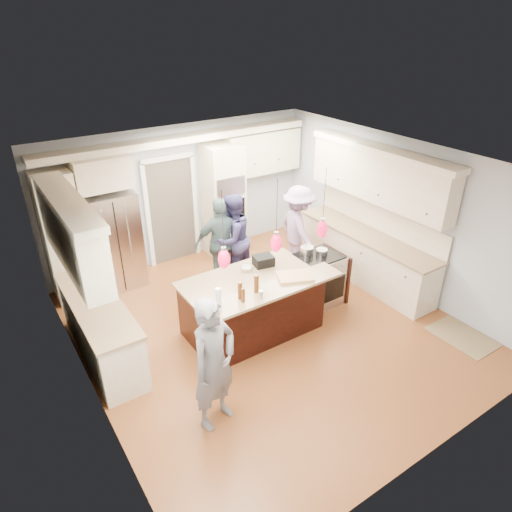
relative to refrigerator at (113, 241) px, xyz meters
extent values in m
plane|color=#9A572A|center=(1.55, -2.64, -0.90)|extent=(6.00, 6.00, 0.00)
cube|color=#B2BCC6|center=(1.55, 0.36, 0.45)|extent=(5.50, 0.04, 2.70)
cube|color=#B2BCC6|center=(1.55, -5.64, 0.45)|extent=(5.50, 0.04, 2.70)
cube|color=#B2BCC6|center=(-1.20, -2.64, 0.45)|extent=(0.04, 6.00, 2.70)
cube|color=#B2BCC6|center=(4.30, -2.64, 0.45)|extent=(0.04, 6.00, 2.70)
cube|color=white|center=(1.55, -2.64, 1.80)|extent=(5.50, 6.00, 0.04)
cube|color=#B7B7BC|center=(0.00, 0.00, 0.00)|extent=(0.90, 0.70, 1.80)
cube|color=beige|center=(2.30, 0.03, 0.25)|extent=(0.72, 0.64, 2.30)
cube|color=black|center=(2.30, -0.30, 0.65)|extent=(0.60, 0.02, 0.35)
cube|color=black|center=(2.30, -0.30, 0.15)|extent=(0.60, 0.02, 0.50)
cylinder|color=#B7B7BC|center=(2.30, -0.33, 0.40)|extent=(0.55, 0.02, 0.02)
cube|color=beige|center=(-0.80, 0.06, 0.25)|extent=(0.60, 0.58, 2.30)
cube|color=beige|center=(0.00, 0.06, 1.25)|extent=(0.95, 0.58, 0.55)
cube|color=beige|center=(3.35, 0.18, 1.05)|extent=(1.70, 0.35, 0.85)
cube|color=beige|center=(1.55, 0.16, 1.58)|extent=(5.30, 0.38, 0.12)
cube|color=#4C443A|center=(1.30, 0.35, 0.15)|extent=(0.90, 0.06, 2.10)
cube|color=white|center=(1.30, 0.31, 1.23)|extent=(1.04, 0.06, 0.10)
cube|color=beige|center=(3.95, -2.34, -0.46)|extent=(0.60, 3.00, 0.88)
cube|color=tan|center=(3.95, -2.34, 0.00)|extent=(0.64, 3.05, 0.04)
cube|color=beige|center=(4.07, -2.34, 1.08)|extent=(0.35, 3.00, 0.85)
cube|color=beige|center=(4.06, -2.34, 1.56)|extent=(0.37, 3.10, 0.10)
cube|color=beige|center=(-0.85, -1.84, -0.46)|extent=(0.60, 2.20, 0.88)
cube|color=tan|center=(-0.85, -1.84, 0.00)|extent=(0.64, 2.25, 0.04)
cube|color=beige|center=(-0.97, -1.84, 1.08)|extent=(0.35, 2.20, 0.85)
cube|color=beige|center=(-0.96, -1.84, 1.56)|extent=(0.37, 2.30, 0.10)
cube|color=black|center=(1.30, -2.49, -0.46)|extent=(2.00, 1.00, 0.88)
cube|color=tan|center=(1.30, -2.49, 0.00)|extent=(2.10, 1.10, 0.04)
cube|color=black|center=(1.30, -3.05, -0.36)|extent=(2.00, 0.12, 1.08)
cube|color=tan|center=(1.30, -3.19, 0.20)|extent=(2.10, 0.42, 0.04)
cube|color=black|center=(1.72, -2.25, 0.10)|extent=(0.34, 0.30, 0.16)
cube|color=#B7B7BC|center=(2.68, -2.49, -0.45)|extent=(0.76, 0.66, 0.90)
cube|color=black|center=(2.68, -2.83, -0.50)|extent=(0.65, 0.01, 0.45)
cube|color=black|center=(2.68, -2.49, 0.01)|extent=(0.72, 0.59, 0.02)
cube|color=black|center=(3.09, -2.49, -0.46)|extent=(0.06, 0.71, 0.88)
cylinder|color=black|center=(0.50, -3.15, 1.43)|extent=(0.01, 0.01, 0.75)
ellipsoid|color=red|center=(0.50, -3.15, 0.90)|extent=(0.15, 0.15, 0.26)
cylinder|color=black|center=(1.30, -3.15, 1.43)|extent=(0.01, 0.01, 0.75)
ellipsoid|color=red|center=(1.30, -3.15, 0.90)|extent=(0.15, 0.15, 0.26)
cylinder|color=black|center=(2.10, -3.15, 1.43)|extent=(0.01, 0.01, 0.75)
ellipsoid|color=red|center=(2.10, -3.15, 0.90)|extent=(0.15, 0.15, 0.26)
imported|color=slate|center=(-0.06, -3.83, -0.02)|extent=(0.74, 0.60, 1.76)
imported|color=navy|center=(1.86, -1.04, -0.05)|extent=(0.98, 0.86, 1.71)
imported|color=#486364|center=(1.64, -1.04, -0.06)|extent=(1.06, 0.65, 1.68)
imported|color=#9A7CA7|center=(3.15, -1.34, -0.05)|extent=(0.82, 1.19, 1.69)
cube|color=#8E774D|center=(3.95, -4.54, -0.89)|extent=(0.66, 0.96, 0.01)
cylinder|color=silver|center=(0.37, -3.20, 0.38)|extent=(0.08, 0.08, 0.32)
cylinder|color=#46240C|center=(0.74, -3.13, 0.35)|extent=(0.07, 0.07, 0.26)
cylinder|color=#46240C|center=(0.73, -3.22, 0.33)|extent=(0.07, 0.07, 0.21)
cylinder|color=#46240C|center=(1.00, -3.12, 0.36)|extent=(0.07, 0.07, 0.27)
cylinder|color=#B7B7BC|center=(0.97, -3.28, 0.28)|extent=(0.07, 0.07, 0.12)
cube|color=tan|center=(1.68, -3.11, 0.24)|extent=(0.59, 0.52, 0.04)
cylinder|color=#B7B7BC|center=(2.54, -2.34, 0.08)|extent=(0.22, 0.22, 0.13)
cylinder|color=#B7B7BC|center=(2.73, -2.49, 0.07)|extent=(0.19, 0.19, 0.10)
camera|label=1|loc=(-1.92, -7.51, 3.60)|focal=32.00mm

